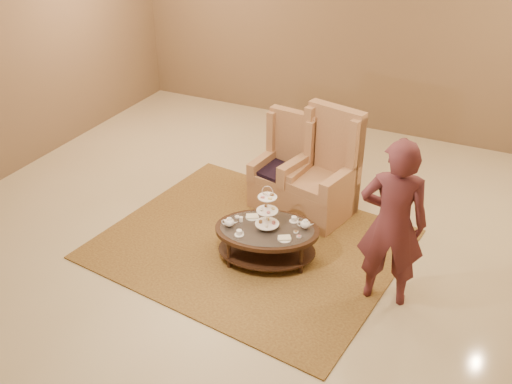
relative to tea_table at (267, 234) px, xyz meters
The scene contains 8 objects.
ground 0.35m from the tea_table, 160.34° to the right, with size 8.00×8.00×0.00m, color beige.
ceiling 0.35m from the tea_table, 160.34° to the right, with size 8.00×8.00×0.02m, color white.
wall_back 4.22m from the tea_table, 91.11° to the left, with size 8.00×0.04×3.50m, color brown.
rug 0.47m from the tea_table, 147.18° to the left, with size 3.53×3.06×0.02m.
tea_table is the anchor object (origin of this frame).
armchair_left 1.28m from the tea_table, 104.29° to the left, with size 0.72×0.73×1.19m.
armchair_right 1.21m from the tea_table, 79.89° to the left, with size 0.89×0.91×1.35m.
person 1.42m from the tea_table, ahead, with size 0.71×0.54×1.77m.
Camera 1 is at (2.16, -4.60, 3.84)m, focal length 40.00 mm.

